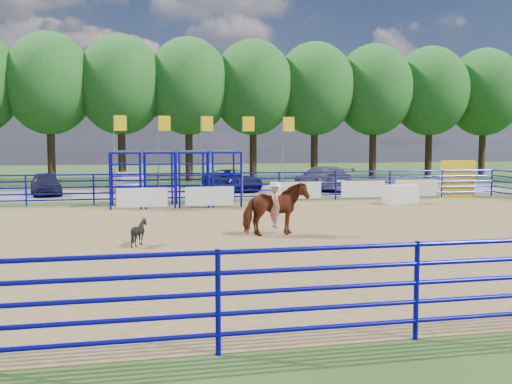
% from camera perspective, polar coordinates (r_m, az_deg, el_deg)
% --- Properties ---
extents(ground, '(120.00, 120.00, 0.00)m').
position_cam_1_polar(ground, '(18.40, 0.99, -4.30)').
color(ground, '#344F1F').
rests_on(ground, ground).
extents(arena_dirt, '(30.00, 20.00, 0.02)m').
position_cam_1_polar(arena_dirt, '(18.40, 0.99, -4.27)').
color(arena_dirt, olive).
rests_on(arena_dirt, ground).
extents(gravel_strip, '(40.00, 10.00, 0.01)m').
position_cam_1_polar(gravel_strip, '(35.06, -5.30, 0.12)').
color(gravel_strip, slate).
rests_on(gravel_strip, ground).
extents(announcer_table, '(1.83, 1.24, 0.89)m').
position_cam_1_polar(announcer_table, '(28.35, 14.27, -0.23)').
color(announcer_table, silver).
rests_on(announcer_table, arena_dirt).
extents(horse_and_rider, '(2.12, 1.18, 2.36)m').
position_cam_1_polar(horse_and_rider, '(18.02, 1.93, -1.50)').
color(horse_and_rider, '#602613').
rests_on(horse_and_rider, arena_dirt).
extents(calf, '(0.87, 0.83, 0.77)m').
position_cam_1_polar(calf, '(16.68, -11.61, -3.95)').
color(calf, black).
rests_on(calf, arena_dirt).
extents(car_a, '(2.29, 4.05, 1.30)m').
position_cam_1_polar(car_a, '(34.05, -20.28, 0.80)').
color(car_a, black).
rests_on(car_a, gravel_strip).
extents(car_b, '(2.12, 3.95, 1.23)m').
position_cam_1_polar(car_b, '(34.37, -12.73, 0.97)').
color(car_b, gray).
rests_on(car_b, gravel_strip).
extents(car_c, '(3.75, 5.11, 1.29)m').
position_cam_1_polar(car_c, '(34.95, -2.41, 1.20)').
color(car_c, black).
rests_on(car_c, gravel_strip).
extents(car_d, '(2.68, 5.36, 1.49)m').
position_cam_1_polar(car_d, '(35.68, 6.63, 1.41)').
color(car_d, '#545456').
rests_on(car_d, gravel_strip).
extents(perimeter_fence, '(30.10, 20.10, 1.50)m').
position_cam_1_polar(perimeter_fence, '(18.29, 0.99, -1.98)').
color(perimeter_fence, '#0A07A7').
rests_on(perimeter_fence, ground).
extents(chute_assembly, '(19.32, 2.41, 4.20)m').
position_cam_1_polar(chute_assembly, '(26.67, -7.30, 1.28)').
color(chute_assembly, '#0A07A7').
rests_on(chute_assembly, ground).
extents(treeline, '(56.40, 6.40, 11.24)m').
position_cam_1_polar(treeline, '(44.12, -6.78, 10.90)').
color(treeline, '#3F2B19').
rests_on(treeline, ground).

